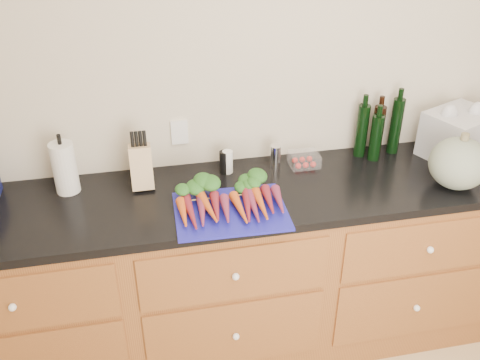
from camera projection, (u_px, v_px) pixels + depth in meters
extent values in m
cube|color=beige|center=(300.00, 85.00, 2.59)|extent=(4.10, 0.05, 2.60)
cube|color=brown|center=(309.00, 264.00, 2.75)|extent=(3.60, 0.60, 0.90)
cube|color=brown|center=(13.00, 305.00, 2.12)|extent=(0.82, 0.01, 0.28)
sphere|color=white|center=(12.00, 307.00, 2.11)|extent=(0.03, 0.03, 0.03)
cube|color=brown|center=(235.00, 274.00, 2.28)|extent=(0.82, 0.01, 0.28)
sphere|color=white|center=(236.00, 277.00, 2.26)|extent=(0.03, 0.03, 0.03)
cube|color=brown|center=(235.00, 334.00, 2.46)|extent=(0.82, 0.01, 0.38)
sphere|color=white|center=(236.00, 337.00, 2.45)|extent=(0.03, 0.03, 0.03)
cube|color=brown|center=(429.00, 248.00, 2.43)|extent=(0.82, 0.01, 0.28)
sphere|color=white|center=(430.00, 250.00, 2.42)|extent=(0.03, 0.03, 0.03)
cube|color=brown|center=(415.00, 306.00, 2.62)|extent=(0.82, 0.01, 0.38)
sphere|color=white|center=(417.00, 308.00, 2.60)|extent=(0.03, 0.03, 0.03)
cube|color=black|center=(316.00, 186.00, 2.51)|extent=(3.64, 0.62, 0.04)
cube|color=#19199B|center=(231.00, 211.00, 2.28)|extent=(0.49, 0.37, 0.01)
cone|color=#D75419|center=(184.00, 214.00, 2.22)|extent=(0.04, 0.21, 0.04)
cone|color=maroon|center=(192.00, 213.00, 2.22)|extent=(0.04, 0.21, 0.04)
cone|color=maroon|center=(200.00, 212.00, 2.23)|extent=(0.04, 0.21, 0.04)
cone|color=#D75419|center=(208.00, 211.00, 2.24)|extent=(0.04, 0.21, 0.04)
cone|color=maroon|center=(216.00, 210.00, 2.24)|extent=(0.04, 0.21, 0.04)
cone|color=maroon|center=(224.00, 209.00, 2.25)|extent=(0.04, 0.21, 0.04)
ellipsoid|color=#1D501A|center=(199.00, 190.00, 2.36)|extent=(0.21, 0.13, 0.06)
cone|color=#D75419|center=(239.00, 207.00, 2.26)|extent=(0.04, 0.21, 0.04)
cone|color=maroon|center=(247.00, 207.00, 2.26)|extent=(0.04, 0.21, 0.04)
cone|color=maroon|center=(254.00, 206.00, 2.27)|extent=(0.04, 0.21, 0.04)
cone|color=#D75419|center=(262.00, 205.00, 2.28)|extent=(0.04, 0.21, 0.04)
cone|color=maroon|center=(270.00, 204.00, 2.28)|extent=(0.04, 0.21, 0.04)
cone|color=maroon|center=(277.00, 203.00, 2.29)|extent=(0.04, 0.21, 0.04)
ellipsoid|color=#1D501A|center=(250.00, 184.00, 2.40)|extent=(0.21, 0.13, 0.06)
ellipsoid|color=slate|center=(459.00, 163.00, 2.41)|extent=(0.26, 0.26, 0.24)
cylinder|color=silver|center=(65.00, 168.00, 2.38)|extent=(0.11, 0.11, 0.24)
cube|color=tan|center=(141.00, 167.00, 2.43)|extent=(0.10, 0.10, 0.20)
cylinder|color=white|center=(228.00, 162.00, 2.55)|extent=(0.05, 0.05, 0.11)
cylinder|color=black|center=(224.00, 162.00, 2.55)|extent=(0.05, 0.05, 0.11)
cylinder|color=silver|center=(275.00, 157.00, 2.59)|extent=(0.05, 0.05, 0.12)
cube|color=white|center=(304.00, 160.00, 2.62)|extent=(0.14, 0.11, 0.07)
cylinder|color=black|center=(362.00, 131.00, 2.66)|extent=(0.06, 0.06, 0.27)
cylinder|color=black|center=(378.00, 130.00, 2.69)|extent=(0.06, 0.06, 0.25)
cylinder|color=black|center=(396.00, 126.00, 2.69)|extent=(0.06, 0.06, 0.29)
cylinder|color=black|center=(376.00, 138.00, 2.64)|extent=(0.06, 0.06, 0.24)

